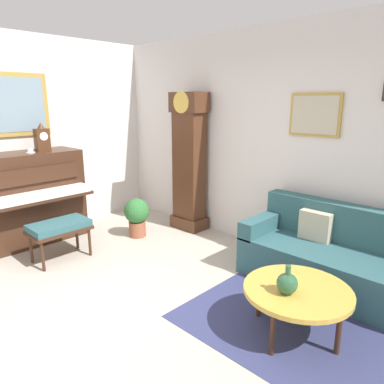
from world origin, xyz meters
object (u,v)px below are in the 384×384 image
(teacup, at_px, (30,151))
(piano, at_px, (27,198))
(mantel_clock, at_px, (42,138))
(green_jug, at_px, (287,283))
(grandfather_clock, at_px, (189,166))
(coffee_table, at_px, (297,292))
(couch, at_px, (337,259))
(piano_bench, at_px, (59,228))
(potted_plant, at_px, (137,215))

(teacup, bearing_deg, piano, -132.66)
(mantel_clock, relative_size, green_jug, 1.58)
(mantel_clock, height_order, teacup, mantel_clock)
(grandfather_clock, relative_size, coffee_table, 2.31)
(teacup, bearing_deg, grandfather_clock, 58.93)
(piano, height_order, coffee_table, piano)
(couch, distance_m, green_jug, 1.16)
(couch, height_order, green_jug, couch)
(piano, bearing_deg, coffee_table, 10.78)
(piano_bench, bearing_deg, teacup, 175.43)
(piano, xyz_separation_m, coffee_table, (3.63, 0.69, -0.23))
(mantel_clock, bearing_deg, potted_plant, 43.88)
(potted_plant, bearing_deg, green_jug, -12.23)
(piano_bench, relative_size, coffee_table, 0.80)
(piano, distance_m, teacup, 0.65)
(potted_plant, bearing_deg, mantel_clock, -136.12)
(piano_bench, distance_m, grandfather_clock, 2.01)
(piano, relative_size, piano_bench, 2.06)
(couch, distance_m, teacup, 3.95)
(teacup, height_order, potted_plant, teacup)
(grandfather_clock, bearing_deg, coffee_table, -26.75)
(piano_bench, height_order, couch, couch)
(green_jug, bearing_deg, couch, 93.00)
(grandfather_clock, bearing_deg, couch, -5.28)
(mantel_clock, distance_m, potted_plant, 1.65)
(piano_bench, height_order, grandfather_clock, grandfather_clock)
(grandfather_clock, bearing_deg, piano_bench, -100.32)
(coffee_table, xyz_separation_m, teacup, (-3.56, -0.61, 0.87))
(grandfather_clock, xyz_separation_m, mantel_clock, (-1.18, -1.64, 0.45))
(piano, distance_m, grandfather_clock, 2.29)
(piano_bench, xyz_separation_m, grandfather_clock, (0.35, 1.90, 0.56))
(green_jug, distance_m, potted_plant, 2.78)
(couch, distance_m, potted_plant, 2.71)
(piano_bench, distance_m, teacup, 1.15)
(piano, xyz_separation_m, grandfather_clock, (1.19, 1.92, 0.34))
(grandfather_clock, relative_size, potted_plant, 3.62)
(coffee_table, relative_size, green_jug, 3.67)
(mantel_clock, bearing_deg, couch, 21.83)
(mantel_clock, bearing_deg, piano, -90.54)
(teacup, relative_size, potted_plant, 0.21)
(piano_bench, height_order, mantel_clock, mantel_clock)
(coffee_table, xyz_separation_m, green_jug, (-0.03, -0.13, 0.12))
(mantel_clock, bearing_deg, piano_bench, -17.54)
(mantel_clock, xyz_separation_m, green_jug, (3.60, 0.27, -0.90))
(teacup, xyz_separation_m, green_jug, (3.53, 0.48, -0.76))
(coffee_table, height_order, mantel_clock, mantel_clock)
(coffee_table, bearing_deg, piano, -169.22)
(mantel_clock, distance_m, green_jug, 3.72)
(couch, height_order, mantel_clock, mantel_clock)
(piano, bearing_deg, teacup, 47.34)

